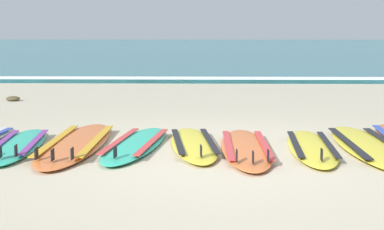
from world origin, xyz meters
name	(u,v)px	position (x,y,z in m)	size (l,w,h in m)	color
ground_plane	(223,159)	(0.00, 0.00, 0.00)	(80.00, 80.00, 0.00)	#C1B599
sea	(207,46)	(0.00, 37.86, 0.05)	(80.00, 60.00, 0.10)	teal
wave_foam_strip	(212,80)	(0.00, 8.23, 0.06)	(80.00, 0.73, 0.11)	white
surfboard_1	(18,145)	(-2.22, 0.44, 0.04)	(0.69, 1.96, 0.18)	#2DB793
surfboard_2	(76,143)	(-1.61, 0.56, 0.04)	(0.63, 2.48, 0.18)	orange
surfboard_3	(136,144)	(-0.94, 0.52, 0.04)	(0.76, 2.08, 0.18)	#2DB793
surfboard_4	(194,144)	(-0.30, 0.55, 0.04)	(0.70, 1.98, 0.18)	yellow
surfboard_5	(246,148)	(0.26, 0.36, 0.04)	(0.53, 2.11, 0.18)	orange
surfboard_6	(312,147)	(0.96, 0.41, 0.04)	(0.62, 1.96, 0.18)	yellow
surfboard_7	(368,146)	(1.59, 0.50, 0.04)	(0.62, 2.37, 0.18)	yellow
seaweed_clump_near_shoreline	(13,99)	(-3.68, 4.46, 0.04)	(0.25, 0.20, 0.09)	#4C4228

